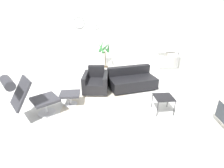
% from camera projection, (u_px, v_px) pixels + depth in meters
% --- Properties ---
extents(ground_plane, '(12.00, 12.00, 0.00)m').
position_uv_depth(ground_plane, '(106.00, 107.00, 4.77)').
color(ground_plane, silver).
extents(wall_back, '(12.00, 0.09, 2.80)m').
position_uv_depth(wall_back, '(101.00, 37.00, 6.97)').
color(wall_back, silver).
rests_on(wall_back, ground_plane).
extents(round_rug, '(2.22, 2.22, 0.01)m').
position_uv_depth(round_rug, '(102.00, 109.00, 4.69)').
color(round_rug, '#BCB29E').
rests_on(round_rug, ground_plane).
extents(lounge_chair, '(1.23, 1.10, 1.15)m').
position_uv_depth(lounge_chair, '(26.00, 93.00, 4.02)').
color(lounge_chair, '#BCBCC1').
rests_on(lounge_chair, ground_plane).
extents(ottoman, '(0.53, 0.45, 0.36)m').
position_uv_depth(ottoman, '(70.00, 96.00, 4.81)').
color(ottoman, '#BCBCC1').
rests_on(ottoman, ground_plane).
extents(armchair_red, '(0.86, 0.95, 0.76)m').
position_uv_depth(armchair_red, '(96.00, 83.00, 5.62)').
color(armchair_red, silver).
rests_on(armchair_red, ground_plane).
extents(couch_low, '(1.64, 1.13, 0.68)m').
position_uv_depth(couch_low, '(132.00, 81.00, 5.84)').
color(couch_low, black).
rests_on(couch_low, ground_plane).
extents(side_table, '(0.47, 0.47, 0.43)m').
position_uv_depth(side_table, '(164.00, 98.00, 4.44)').
color(side_table, black).
rests_on(side_table, ground_plane).
extents(potted_plant, '(0.53, 0.56, 1.36)m').
position_uv_depth(potted_plant, '(105.00, 59.00, 6.87)').
color(potted_plant, silver).
rests_on(potted_plant, ground_plane).
extents(shelf_unit, '(0.95, 0.28, 1.84)m').
position_uv_depth(shelf_unit, '(170.00, 52.00, 7.23)').
color(shelf_unit, '#BCBCC1').
rests_on(shelf_unit, ground_plane).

